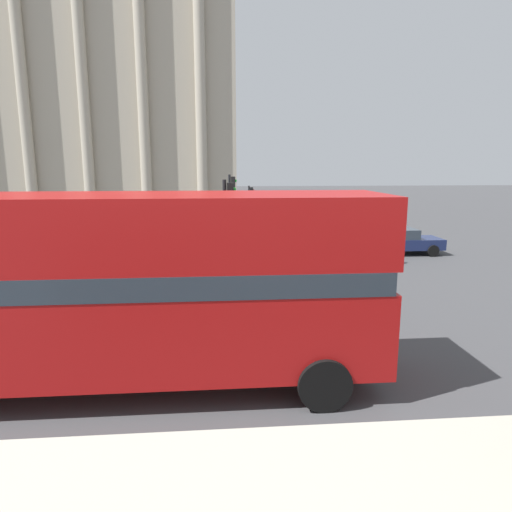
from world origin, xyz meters
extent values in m
cylinder|color=black|center=(0.79, 8.07, 0.52)|extent=(1.05, 0.22, 1.05)
cylinder|color=black|center=(0.79, 5.65, 0.52)|extent=(1.05, 0.22, 1.05)
cube|color=#B71414|center=(-3.50, 6.86, 1.38)|extent=(11.38, 2.43, 1.72)
cube|color=#2D3842|center=(-3.50, 6.86, 2.46)|extent=(11.16, 2.45, 0.45)
cube|color=#B71414|center=(-3.50, 6.86, 3.37)|extent=(11.38, 2.43, 1.37)
cube|color=#B2A893|center=(-14.16, 45.82, 12.41)|extent=(29.43, 15.73, 24.82)
cylinder|color=#B2A893|center=(-16.51, 37.50, 10.55)|extent=(0.90, 0.90, 21.09)
cylinder|color=#B2A893|center=(-11.81, 37.50, 10.55)|extent=(0.90, 0.90, 21.09)
cylinder|color=#B2A893|center=(-7.10, 37.50, 10.55)|extent=(0.90, 0.90, 21.09)
cylinder|color=#B2A893|center=(-2.39, 37.50, 10.55)|extent=(0.90, 0.90, 21.09)
cylinder|color=black|center=(-0.95, 11.99, 2.09)|extent=(0.12, 0.12, 4.18)
cube|color=black|center=(-0.77, 11.99, 3.73)|extent=(0.20, 0.24, 0.70)
sphere|color=green|center=(-0.66, 11.99, 3.88)|extent=(0.14, 0.14, 0.14)
cylinder|color=black|center=(-0.56, 20.29, 2.08)|extent=(0.12, 0.12, 4.17)
cube|color=black|center=(-0.38, 20.29, 3.72)|extent=(0.20, 0.24, 0.70)
sphere|color=green|center=(-0.27, 20.29, 3.87)|extent=(0.14, 0.14, 0.14)
cylinder|color=black|center=(0.96, 28.40, 1.63)|extent=(0.12, 0.12, 3.26)
cube|color=black|center=(1.14, 28.40, 2.81)|extent=(0.20, 0.24, 0.70)
sphere|color=red|center=(1.25, 28.40, 2.96)|extent=(0.14, 0.14, 0.14)
cylinder|color=black|center=(8.12, 24.39, 0.30)|extent=(0.60, 0.18, 0.60)
cylinder|color=black|center=(8.12, 22.64, 0.30)|extent=(0.60, 0.18, 0.60)
cylinder|color=black|center=(5.32, 24.39, 0.30)|extent=(0.60, 0.18, 0.60)
cylinder|color=black|center=(5.32, 22.64, 0.30)|extent=(0.60, 0.18, 0.60)
cube|color=silver|center=(6.72, 23.52, 0.57)|extent=(4.20, 1.75, 0.55)
cube|color=#2D3842|center=(6.52, 23.52, 1.10)|extent=(1.89, 1.61, 0.50)
cylinder|color=black|center=(9.82, 21.64, 0.30)|extent=(0.60, 0.18, 0.60)
cylinder|color=black|center=(9.82, 19.89, 0.30)|extent=(0.60, 0.18, 0.60)
cylinder|color=black|center=(7.02, 21.64, 0.30)|extent=(0.60, 0.18, 0.60)
cylinder|color=black|center=(7.02, 19.89, 0.30)|extent=(0.60, 0.18, 0.60)
cube|color=#19234C|center=(8.42, 20.77, 0.57)|extent=(4.20, 1.75, 0.55)
cube|color=#2D3842|center=(8.22, 20.77, 1.10)|extent=(1.89, 1.61, 0.50)
cylinder|color=#282B33|center=(-7.62, 23.43, 0.44)|extent=(0.14, 0.14, 0.88)
cylinder|color=#282B33|center=(-7.44, 23.43, 0.44)|extent=(0.14, 0.14, 0.88)
cylinder|color=black|center=(-7.53, 23.43, 1.24)|extent=(0.32, 0.32, 0.70)
sphere|color=tan|center=(-7.53, 23.43, 1.71)|extent=(0.24, 0.24, 0.24)
cylinder|color=#282B33|center=(-2.94, 11.13, 0.42)|extent=(0.14, 0.14, 0.84)
cylinder|color=#282B33|center=(-2.76, 11.13, 0.42)|extent=(0.14, 0.14, 0.84)
cylinder|color=silver|center=(-2.85, 11.13, 1.17)|extent=(0.32, 0.32, 0.66)
sphere|color=tan|center=(-2.85, 11.13, 1.61)|extent=(0.23, 0.23, 0.23)
cylinder|color=#282B33|center=(6.63, 18.18, 0.40)|extent=(0.14, 0.14, 0.80)
cylinder|color=#282B33|center=(6.81, 18.18, 0.40)|extent=(0.14, 0.14, 0.80)
cylinder|color=#284799|center=(6.72, 18.18, 1.12)|extent=(0.32, 0.32, 0.64)
sphere|color=tan|center=(6.72, 18.18, 1.55)|extent=(0.22, 0.22, 0.22)
cylinder|color=#282B33|center=(-2.83, 22.44, 0.44)|extent=(0.14, 0.14, 0.88)
cylinder|color=#282B33|center=(-2.65, 22.44, 0.44)|extent=(0.14, 0.14, 0.88)
cylinder|color=#B22323|center=(-2.74, 22.44, 1.23)|extent=(0.32, 0.32, 0.70)
sphere|color=tan|center=(-2.74, 22.44, 1.70)|extent=(0.24, 0.24, 0.24)
camera|label=1|loc=(-1.19, -2.20, 4.62)|focal=32.00mm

